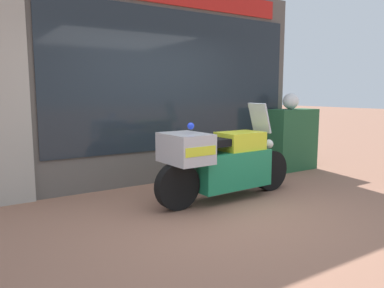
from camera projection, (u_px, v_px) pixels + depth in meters
name	position (u px, v px, depth m)	size (l,w,h in m)	color
ground_plane	(220.00, 212.00, 4.71)	(60.00, 60.00, 0.00)	#8E604C
shop_building	(121.00, 83.00, 5.90)	(5.89, 0.55, 3.27)	#56514C
window_display	(172.00, 150.00, 6.59)	(4.34, 0.30, 2.06)	slate
paramedic_motorcycle	(221.00, 161.00, 5.15)	(2.31, 0.69, 1.34)	black
utility_cabinet	(292.00, 140.00, 7.25)	(0.97, 0.45, 1.18)	#235633
white_helmet	(291.00, 101.00, 7.15)	(0.30, 0.30, 0.30)	white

